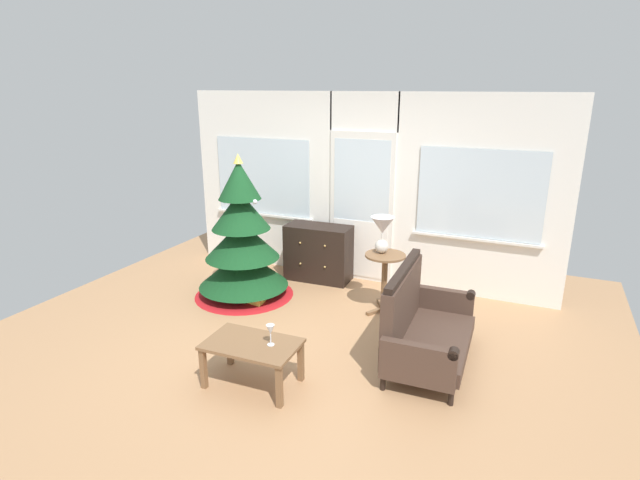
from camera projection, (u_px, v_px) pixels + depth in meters
The scene contains 10 objects.
ground_plane at pixel (295, 343), 5.32m from camera, with size 6.76×6.76×0.00m, color #AD7F56.
back_wall_with_door at pixel (363, 189), 6.76m from camera, with size 5.20×0.14×2.55m.
christmas_tree at pixel (242, 247), 6.36m from camera, with size 1.28×1.28×1.84m.
dresser_cabinet at pixel (318, 253), 6.97m from camera, with size 0.92×0.47×0.78m.
settee_sofa at pixel (420, 325), 4.89m from camera, with size 0.76×1.42×0.96m.
side_table at pixel (385, 271), 5.95m from camera, with size 0.50×0.48×0.72m.
table_lamp at pixel (382, 230), 5.86m from camera, with size 0.28×0.28×0.44m.
coffee_table at pixel (252, 349), 4.49m from camera, with size 0.86×0.55×0.42m.
wine_glass at pixel (270, 330), 4.40m from camera, with size 0.08×0.08×0.20m.
gift_box at pixel (256, 298), 6.22m from camera, with size 0.18×0.16×0.18m, color #D8C64C.
Camera 1 is at (2.18, -4.23, 2.62)m, focal length 28.10 mm.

